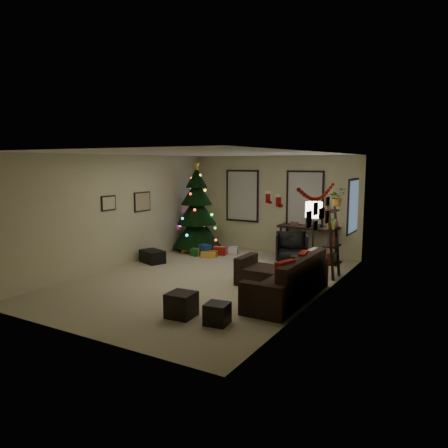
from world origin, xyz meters
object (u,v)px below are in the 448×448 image
(sofa, at_px, (283,282))
(desk_chair, at_px, (291,247))
(christmas_tree, at_px, (197,213))
(bookshelf, at_px, (333,241))
(desk, at_px, (308,230))

(sofa, distance_m, desk_chair, 2.93)
(christmas_tree, bearing_deg, sofa, -35.82)
(sofa, bearing_deg, desk_chair, 108.45)
(christmas_tree, xyz_separation_m, bookshelf, (4.23, -1.01, -0.24))
(christmas_tree, distance_m, desk, 3.17)
(christmas_tree, xyz_separation_m, desk_chair, (2.87, 0.04, -0.69))
(christmas_tree, relative_size, desk, 1.64)
(christmas_tree, distance_m, sofa, 4.75)
(christmas_tree, height_order, desk_chair, christmas_tree)
(desk_chair, xyz_separation_m, bookshelf, (1.36, -1.04, 0.45))
(desk_chair, relative_size, bookshelf, 0.44)
(sofa, height_order, desk_chair, sofa)
(christmas_tree, bearing_deg, desk, 12.54)
(desk_chair, bearing_deg, desk, 49.17)
(christmas_tree, xyz_separation_m, sofa, (3.80, -2.74, -0.80))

